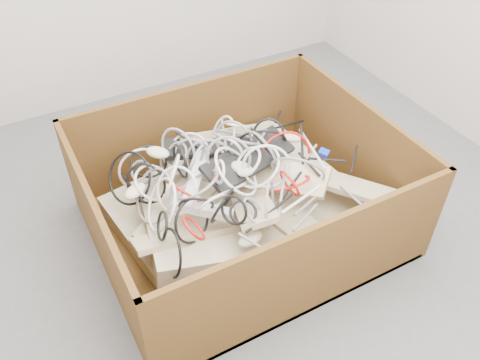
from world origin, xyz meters
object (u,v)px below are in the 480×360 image
power_strip_left (196,178)px  power_strip_right (202,209)px  cardboard_box (238,211)px  vga_plug (324,153)px

power_strip_left → power_strip_right: size_ratio=1.09×
cardboard_box → power_strip_right: (-0.23, -0.11, 0.22)m
cardboard_box → power_strip_right: bearing=-153.8°
cardboard_box → vga_plug: cardboard_box is taller
power_strip_right → cardboard_box: bearing=61.3°
power_strip_right → vga_plug: 0.65m
cardboard_box → vga_plug: (0.42, -0.06, 0.24)m
vga_plug → cardboard_box: bearing=-133.8°
power_strip_left → power_strip_right: bearing=-154.8°
power_strip_right → power_strip_left: bearing=109.0°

